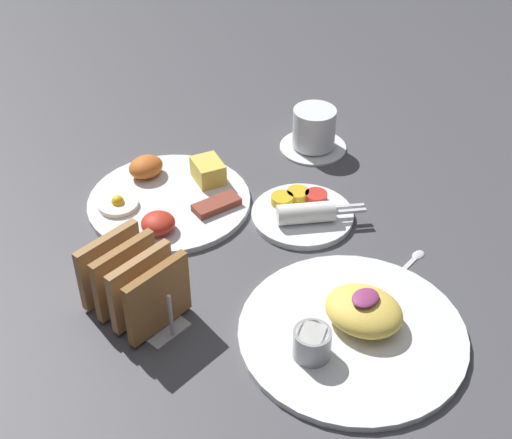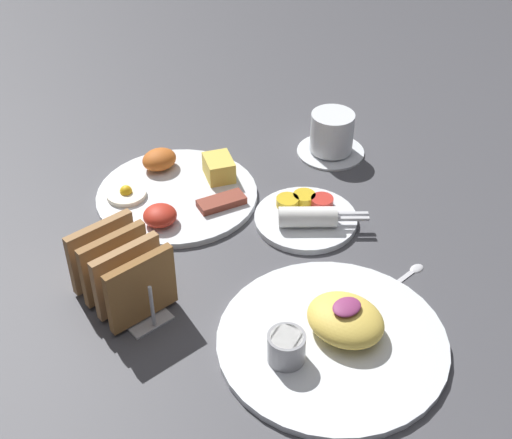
% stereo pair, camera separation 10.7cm
% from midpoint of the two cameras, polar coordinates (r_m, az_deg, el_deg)
% --- Properties ---
extents(ground_plane, '(3.00, 3.00, 0.00)m').
position_cam_midpoint_polar(ground_plane, '(1.04, 2.46, -3.59)').
color(ground_plane, '#47474C').
extents(plate_breakfast, '(0.26, 0.26, 0.05)m').
position_cam_midpoint_polar(plate_breakfast, '(1.16, -3.73, 2.22)').
color(plate_breakfast, white).
rests_on(plate_breakfast, ground_plane).
extents(plate_condiments, '(0.16, 0.16, 0.04)m').
position_cam_midpoint_polar(plate_condiments, '(1.11, 6.78, 0.17)').
color(plate_condiments, white).
rests_on(plate_condiments, ground_plane).
extents(plate_foreground, '(0.30, 0.30, 0.06)m').
position_cam_midpoint_polar(plate_foreground, '(0.93, 9.52, -9.26)').
color(plate_foreground, white).
rests_on(plate_foreground, ground_plane).
extents(toast_rack, '(0.10, 0.15, 0.10)m').
position_cam_midpoint_polar(toast_rack, '(0.96, -7.57, -4.39)').
color(toast_rack, '#B7B7BC').
rests_on(toast_rack, ground_plane).
extents(coffee_cup, '(0.12, 0.12, 0.08)m').
position_cam_midpoint_polar(coffee_cup, '(1.27, 8.50, 6.59)').
color(coffee_cup, white).
rests_on(coffee_cup, ground_plane).
extents(teaspoon, '(0.13, 0.02, 0.01)m').
position_cam_midpoint_polar(teaspoon, '(1.05, 14.58, -4.64)').
color(teaspoon, silver).
rests_on(teaspoon, ground_plane).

